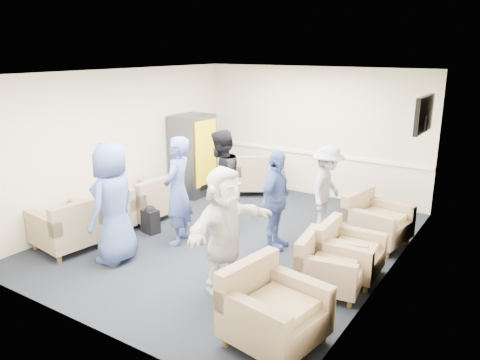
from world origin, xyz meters
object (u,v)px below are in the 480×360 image
Objects in this scene: armchair_right_far at (374,223)px; person_front_left at (113,203)px; person_back_right at (327,188)px; armchair_left_far at (144,202)px; person_mid_left at (178,191)px; armchair_right_near at (270,312)px; person_mid_right at (276,200)px; person_front_right at (225,229)px; person_back_left at (221,181)px; armchair_left_mid at (105,216)px; armchair_corner at (256,176)px; vending_machine at (193,155)px; armchair_right_midfar at (346,254)px; armchair_left_near at (69,228)px; armchair_right_midnear at (327,268)px.

person_front_left is (-3.01, -2.70, 0.55)m from armchair_right_far.
person_front_left reaches higher than person_back_right.
person_mid_left is at bearing 71.73° from armchair_left_far.
person_mid_right reaches higher than armchair_right_near.
person_front_right is (-1.18, -2.51, 0.48)m from armchair_right_far.
person_front_right reaches higher than person_back_right.
person_back_right is (1.54, 0.96, -0.13)m from person_back_left.
person_mid_right is at bearing 117.68° from armchair_left_mid.
armchair_corner is 0.73× the size of person_front_left.
armchair_right_midfar is at bearing -23.75° from vending_machine.
armchair_corner is at bearing 170.71° from person_mid_left.
armchair_right_midfar is (3.97, 0.79, -0.00)m from armchair_left_mid.
armchair_right_near is at bearing 64.16° from armchair_left_far.
person_mid_left reaches higher than person_front_right.
armchair_left_far is 2.65m from person_mid_right.
person_mid_left reaches higher than person_back_right.
person_back_right is at bearing 131.90° from armchair_left_mid.
armchair_right_midfar is 3.39m from person_front_left.
person_mid_right is at bearing -28.21° from vending_machine.
armchair_right_midfar is at bearing -108.11° from person_mid_right.
armchair_right_midfar is (0.12, 1.92, -0.05)m from armchair_right_near.
person_back_left is at bearing 151.36° from person_front_left.
armchair_left_near is 4.01m from armchair_right_midnear.
armchair_right_near is 3.47m from person_back_right.
armchair_left_mid is 3.92m from armchair_right_midnear.
armchair_right_near is at bearing -43.02° from vending_machine.
armchair_left_mid is 0.86m from armchair_left_far.
armchair_corner reaches higher than armchair_left_far.
armchair_left_mid is at bearing 82.67° from armchair_right_near.
armchair_right_midfar is at bearing -169.48° from armchair_right_far.
person_back_left is 1.11× the size of person_mid_right.
armchair_left_far is 1.58m from person_back_left.
person_front_right is (-1.21, -1.20, 0.51)m from armchair_right_midfar.
armchair_right_midfar is 1.76m from person_back_right.
armchair_right_near reaches higher than armchair_left_far.
armchair_left_mid is 3.54m from armchair_corner.
vending_machine is at bearing 55.95° from armchair_right_near.
armchair_left_mid is 2.66m from vending_machine.
armchair_right_near is 0.61× the size of vending_machine.
vending_machine is 3.22m from person_mid_right.
person_back_left is (-2.33, 2.40, 0.51)m from armchair_right_near.
armchair_right_midnear is 0.88× the size of armchair_right_far.
armchair_left_near is at bearing 119.09° from person_mid_right.
armchair_left_mid is (-0.03, 0.74, -0.03)m from armchair_left_near.
armchair_right_midnear is 2.18m from person_back_right.
person_mid_left reaches higher than person_back_left.
vending_machine is (-4.12, 1.81, 0.54)m from armchair_right_midfar.
vending_machine is 1.04× the size of person_front_right.
armchair_left_far reaches higher than armchair_right_midfar.
armchair_left_near reaches higher than armchair_right_far.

